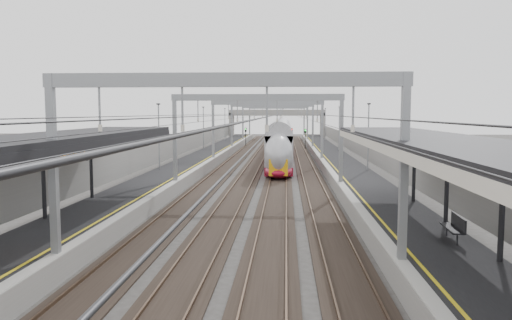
# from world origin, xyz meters

# --- Properties ---
(ground) EXTENTS (260.00, 260.00, 0.00)m
(ground) POSITION_xyz_m (0.00, 0.00, 0.00)
(ground) COLOR #383533
(ground) RESTS_ON ground
(platform_left) EXTENTS (4.00, 120.00, 1.00)m
(platform_left) POSITION_xyz_m (-8.00, 45.00, 0.50)
(platform_left) COLOR black
(platform_left) RESTS_ON ground
(platform_right) EXTENTS (4.00, 120.00, 1.00)m
(platform_right) POSITION_xyz_m (8.00, 45.00, 0.50)
(platform_right) COLOR black
(platform_right) RESTS_ON ground
(tracks) EXTENTS (11.40, 140.00, 0.20)m
(tracks) POSITION_xyz_m (0.00, 45.00, 0.05)
(tracks) COLOR black
(tracks) RESTS_ON ground
(overhead_line) EXTENTS (13.00, 140.00, 6.60)m
(overhead_line) POSITION_xyz_m (0.00, 51.62, 6.14)
(overhead_line) COLOR gray
(overhead_line) RESTS_ON platform_left
(canopy_left) EXTENTS (4.40, 30.00, 4.24)m
(canopy_left) POSITION_xyz_m (-8.02, 2.99, 5.09)
(canopy_left) COLOR black
(canopy_left) RESTS_ON platform_left
(canopy_right) EXTENTS (4.40, 30.00, 4.24)m
(canopy_right) POSITION_xyz_m (8.03, 2.99, 5.09)
(canopy_right) COLOR black
(canopy_right) RESTS_ON platform_right
(overbridge) EXTENTS (22.00, 2.20, 6.90)m
(overbridge) POSITION_xyz_m (0.00, 100.00, 5.31)
(overbridge) COLOR gray
(overbridge) RESTS_ON ground
(wall_left) EXTENTS (0.30, 120.00, 3.20)m
(wall_left) POSITION_xyz_m (-11.20, 45.00, 1.60)
(wall_left) COLOR gray
(wall_left) RESTS_ON ground
(wall_right) EXTENTS (0.30, 120.00, 3.20)m
(wall_right) POSITION_xyz_m (11.20, 45.00, 1.60)
(wall_right) COLOR gray
(wall_right) RESTS_ON ground
(train) EXTENTS (2.71, 49.37, 4.28)m
(train) POSITION_xyz_m (1.50, 51.79, 2.10)
(train) COLOR maroon
(train) RESTS_ON ground
(bench) EXTENTS (0.64, 2.02, 1.03)m
(bench) POSITION_xyz_m (9.09, 4.84, 1.62)
(bench) COLOR black
(bench) RESTS_ON platform_right
(signal_green) EXTENTS (0.32, 0.32, 3.48)m
(signal_green) POSITION_xyz_m (-5.20, 75.33, 2.42)
(signal_green) COLOR black
(signal_green) RESTS_ON ground
(signal_red_near) EXTENTS (0.32, 0.32, 3.48)m
(signal_red_near) POSITION_xyz_m (3.20, 73.83, 2.42)
(signal_red_near) COLOR black
(signal_red_near) RESTS_ON ground
(signal_red_far) EXTENTS (0.32, 0.32, 3.48)m
(signal_red_far) POSITION_xyz_m (5.40, 68.65, 2.42)
(signal_red_far) COLOR black
(signal_red_far) RESTS_ON ground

